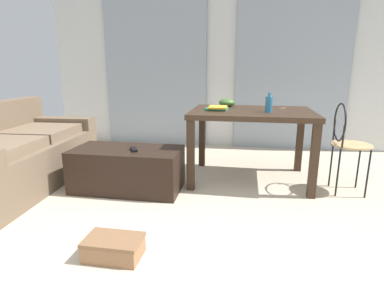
# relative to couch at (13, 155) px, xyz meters

# --- Properties ---
(ground_plane) EXTENTS (8.09, 8.09, 0.00)m
(ground_plane) POSITION_rel_couch_xyz_m (1.90, 0.00, -0.31)
(ground_plane) COLOR beige
(wall_back) EXTENTS (5.21, 0.10, 2.70)m
(wall_back) POSITION_rel_couch_xyz_m (1.90, 2.09, 1.03)
(wall_back) COLOR silver
(wall_back) RESTS_ON ground
(curtains) EXTENTS (3.56, 0.03, 2.27)m
(curtains) POSITION_rel_couch_xyz_m (1.90, 2.00, 0.82)
(curtains) COLOR #99A3AD
(curtains) RESTS_ON ground
(couch) EXTENTS (0.99, 1.82, 0.82)m
(couch) POSITION_rel_couch_xyz_m (0.00, 0.00, 0.00)
(couch) COLOR brown
(couch) RESTS_ON ground
(coffee_table) EXTENTS (1.04, 0.52, 0.41)m
(coffee_table) POSITION_rel_couch_xyz_m (1.17, 0.09, -0.11)
(coffee_table) COLOR black
(coffee_table) RESTS_ON ground
(craft_table) EXTENTS (1.23, 0.88, 0.74)m
(craft_table) POSITION_rel_couch_xyz_m (2.34, 0.57, 0.33)
(craft_table) COLOR #382619
(craft_table) RESTS_ON ground
(wire_chair) EXTENTS (0.36, 0.36, 0.85)m
(wire_chair) POSITION_rel_couch_xyz_m (3.21, 0.39, 0.22)
(wire_chair) COLOR tan
(wire_chair) RESTS_ON ground
(bottle_near) EXTENTS (0.07, 0.07, 0.19)m
(bottle_near) POSITION_rel_couch_xyz_m (2.50, 0.45, 0.51)
(bottle_near) COLOR teal
(bottle_near) RESTS_ON craft_table
(bowl) EXTENTS (0.18, 0.18, 0.09)m
(bowl) POSITION_rel_couch_xyz_m (2.07, 0.85, 0.48)
(bowl) COLOR #477033
(bowl) RESTS_ON craft_table
(book_stack) EXTENTS (0.23, 0.25, 0.04)m
(book_stack) POSITION_rel_couch_xyz_m (2.00, 0.54, 0.45)
(book_stack) COLOR #2D7F56
(book_stack) RESTS_ON craft_table
(scissors) EXTENTS (0.07, 0.10, 0.00)m
(scissors) POSITION_rel_couch_xyz_m (2.69, 0.81, 0.43)
(scissors) COLOR #9EA0A5
(scissors) RESTS_ON craft_table
(tv_remote_primary) EXTENTS (0.11, 0.15, 0.02)m
(tv_remote_primary) POSITION_rel_couch_xyz_m (1.26, 0.04, 0.11)
(tv_remote_primary) COLOR black
(tv_remote_primary) RESTS_ON coffee_table
(shoebox) EXTENTS (0.36, 0.22, 0.13)m
(shoebox) POSITION_rel_couch_xyz_m (1.50, -0.99, -0.25)
(shoebox) COLOR #996B47
(shoebox) RESTS_ON ground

